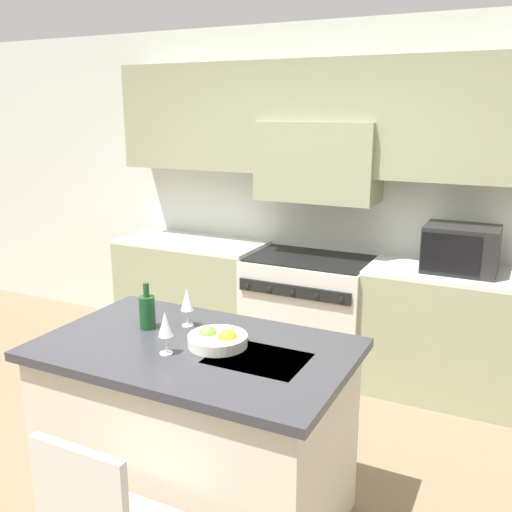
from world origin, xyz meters
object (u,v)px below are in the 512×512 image
at_px(microwave, 461,249).
at_px(wine_glass_far, 187,301).
at_px(wine_bottle, 147,311).
at_px(range_stove, 309,313).
at_px(fruit_bowl, 218,340).
at_px(wine_glass_near, 165,325).

bearing_deg(microwave, wine_glass_far, -123.63).
height_order(wine_bottle, wine_glass_far, wine_bottle).
xyz_separation_m(range_stove, wine_bottle, (-0.21, -1.81, 0.57)).
bearing_deg(wine_glass_far, fruit_bowl, -29.43).
bearing_deg(range_stove, wine_glass_near, -88.21).
relative_size(range_stove, wine_glass_far, 4.66).
distance_m(microwave, fruit_bowl, 2.06).
xyz_separation_m(wine_bottle, wine_glass_far, (0.17, 0.12, 0.05)).
relative_size(wine_glass_far, fruit_bowl, 0.72).
height_order(range_stove, microwave, microwave).
height_order(wine_bottle, wine_glass_near, wine_bottle).
bearing_deg(range_stove, fruit_bowl, -82.85).
xyz_separation_m(wine_bottle, fruit_bowl, (0.44, -0.04, -0.06)).
bearing_deg(wine_bottle, wine_glass_far, 34.59).
distance_m(wine_bottle, wine_glass_far, 0.21).
height_order(microwave, wine_glass_far, microwave).
xyz_separation_m(microwave, wine_bottle, (-1.31, -1.83, -0.07)).
xyz_separation_m(wine_bottle, wine_glass_near, (0.27, -0.22, 0.05)).
bearing_deg(wine_glass_far, wine_bottle, -145.41).
height_order(wine_glass_far, fruit_bowl, wine_glass_far).
bearing_deg(wine_bottle, range_stove, 83.46).
bearing_deg(microwave, fruit_bowl, -114.98).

